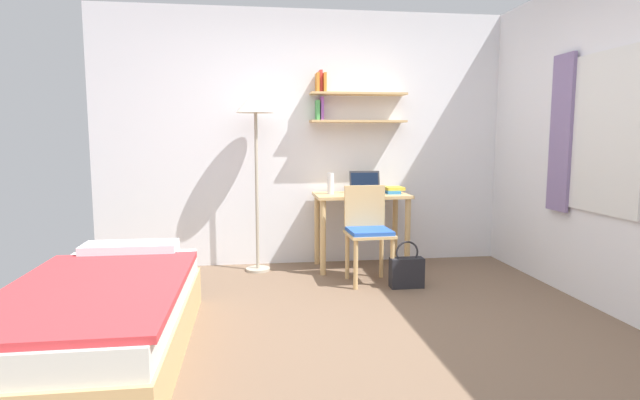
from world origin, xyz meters
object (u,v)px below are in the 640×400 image
(desk, at_px, (361,210))
(desk_chair, at_px, (368,229))
(water_bottle, at_px, (331,184))
(laptop, at_px, (366,188))
(handbag, at_px, (407,271))
(bed, at_px, (102,318))
(book_stack, at_px, (393,190))
(standing_lamp, at_px, (256,112))

(desk, xyz_separation_m, desk_chair, (-0.04, -0.49, -0.10))
(desk, bearing_deg, desk_chair, -95.05)
(desk, distance_m, water_bottle, 0.41)
(laptop, relative_size, handbag, 0.76)
(bed, height_order, book_stack, book_stack)
(desk_chair, relative_size, water_bottle, 4.20)
(desk, height_order, standing_lamp, standing_lamp)
(laptop, xyz_separation_m, water_bottle, (-0.36, -0.02, 0.05))
(desk, relative_size, book_stack, 4.05)
(desk, bearing_deg, water_bottle, 175.41)
(desk, xyz_separation_m, laptop, (0.05, 0.05, 0.22))
(standing_lamp, height_order, handbag, standing_lamp)
(bed, relative_size, handbag, 4.75)
(desk_chair, height_order, water_bottle, water_bottle)
(desk_chair, distance_m, water_bottle, 0.69)
(bed, xyz_separation_m, desk_chair, (1.94, 1.36, 0.25))
(standing_lamp, xyz_separation_m, water_bottle, (0.73, -0.01, -0.69))
(bed, bearing_deg, water_bottle, 48.18)
(water_bottle, bearing_deg, laptop, 3.58)
(book_stack, distance_m, handbag, 0.97)
(handbag, bearing_deg, desk, 109.57)
(bed, distance_m, standing_lamp, 2.49)
(desk, bearing_deg, book_stack, 0.71)
(desk_chair, bearing_deg, desk, 84.95)
(standing_lamp, distance_m, handbag, 2.06)
(bed, bearing_deg, laptop, 42.94)
(desk, distance_m, standing_lamp, 1.41)
(desk, distance_m, handbag, 0.89)
(bed, distance_m, book_stack, 3.02)
(desk, height_order, desk_chair, desk_chair)
(laptop, bearing_deg, bed, -137.06)
(laptop, relative_size, water_bottle, 1.52)
(water_bottle, relative_size, book_stack, 0.91)
(desk_chair, xyz_separation_m, laptop, (0.10, 0.54, 0.32))
(water_bottle, height_order, handbag, water_bottle)
(standing_lamp, distance_m, laptop, 1.32)
(water_bottle, bearing_deg, desk_chair, -62.79)
(desk_chair, bearing_deg, standing_lamp, 152.36)
(handbag, bearing_deg, bed, -153.25)
(standing_lamp, relative_size, book_stack, 7.71)
(desk, height_order, water_bottle, water_bottle)
(desk_chair, bearing_deg, book_stack, 53.05)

